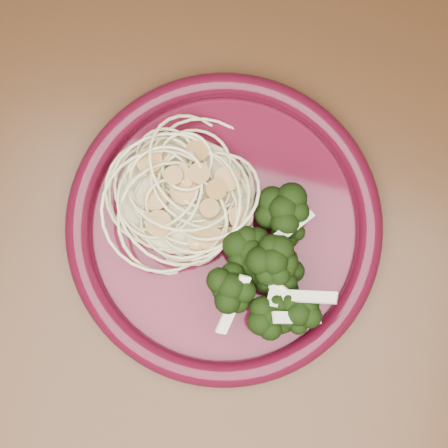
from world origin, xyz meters
The scene contains 6 objects.
dining_table centered at (0.00, 0.00, 0.65)m, with size 1.20×0.80×0.75m.
dinner_plate centered at (-0.02, 0.01, 0.76)m, with size 0.38×0.38×0.02m.
spaghetti_pile centered at (-0.07, 0.03, 0.77)m, with size 0.13×0.11×0.03m, color beige.
scallop_cluster centered at (-0.07, 0.03, 0.80)m, with size 0.12×0.12×0.04m, color #BE8A43, non-canonical shape.
broccoli_pile centered at (0.03, -0.01, 0.78)m, with size 0.09×0.14×0.05m, color black.
onion_garnish centered at (0.03, -0.01, 0.81)m, with size 0.06×0.09×0.05m, color white, non-canonical shape.
Camera 1 is at (-0.01, -0.06, 1.32)m, focal length 50.00 mm.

